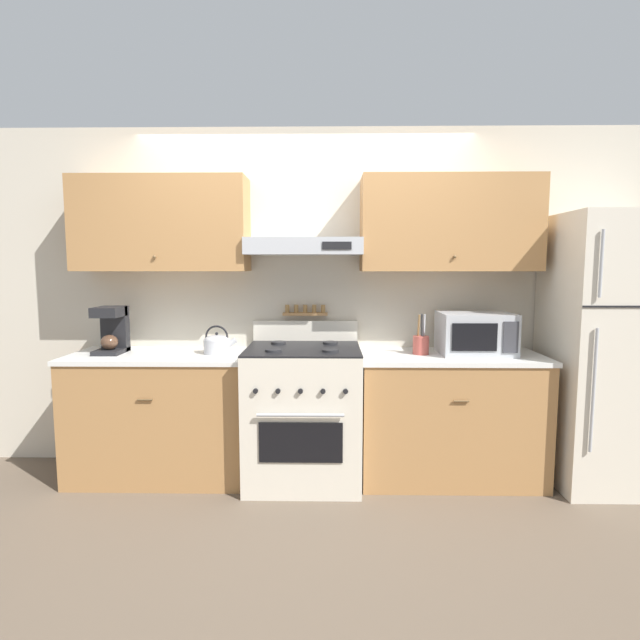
{
  "coord_description": "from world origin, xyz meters",
  "views": [
    {
      "loc": [
        0.18,
        -3.18,
        1.53
      ],
      "look_at": [
        0.12,
        0.26,
        1.15
      ],
      "focal_mm": 28.0,
      "sensor_mm": 36.0,
      "label": 1
    }
  ],
  "objects_px": {
    "stove_range": "(303,413)",
    "coffee_maker": "(112,329)",
    "refrigerator": "(609,351)",
    "utensil_crock": "(421,344)",
    "tea_kettle": "(217,344)",
    "microwave": "(475,333)"
  },
  "relations": [
    {
      "from": "stove_range",
      "to": "coffee_maker",
      "type": "bearing_deg",
      "value": 176.27
    },
    {
      "from": "refrigerator",
      "to": "utensil_crock",
      "type": "xyz_separation_m",
      "value": [
        -1.29,
        0.06,
        0.04
      ]
    },
    {
      "from": "tea_kettle",
      "to": "microwave",
      "type": "bearing_deg",
      "value": 0.56
    },
    {
      "from": "stove_range",
      "to": "tea_kettle",
      "type": "bearing_deg",
      "value": 174.9
    },
    {
      "from": "refrigerator",
      "to": "microwave",
      "type": "relative_size",
      "value": 3.73
    },
    {
      "from": "refrigerator",
      "to": "utensil_crock",
      "type": "height_order",
      "value": "refrigerator"
    },
    {
      "from": "stove_range",
      "to": "utensil_crock",
      "type": "xyz_separation_m",
      "value": [
        0.83,
        0.06,
        0.49
      ]
    },
    {
      "from": "tea_kettle",
      "to": "coffee_maker",
      "type": "relative_size",
      "value": 0.72
    },
    {
      "from": "coffee_maker",
      "to": "utensil_crock",
      "type": "bearing_deg",
      "value": -0.91
    },
    {
      "from": "tea_kettle",
      "to": "microwave",
      "type": "distance_m",
      "value": 1.84
    },
    {
      "from": "stove_range",
      "to": "tea_kettle",
      "type": "height_order",
      "value": "stove_range"
    },
    {
      "from": "tea_kettle",
      "to": "utensil_crock",
      "type": "distance_m",
      "value": 1.45
    },
    {
      "from": "stove_range",
      "to": "microwave",
      "type": "xyz_separation_m",
      "value": [
        1.22,
        0.07,
        0.57
      ]
    },
    {
      "from": "coffee_maker",
      "to": "microwave",
      "type": "distance_m",
      "value": 2.61
    },
    {
      "from": "refrigerator",
      "to": "coffee_maker",
      "type": "relative_size",
      "value": 5.62
    },
    {
      "from": "refrigerator",
      "to": "utensil_crock",
      "type": "distance_m",
      "value": 1.29
    },
    {
      "from": "coffee_maker",
      "to": "microwave",
      "type": "bearing_deg",
      "value": -0.38
    },
    {
      "from": "refrigerator",
      "to": "tea_kettle",
      "type": "bearing_deg",
      "value": 178.72
    },
    {
      "from": "utensil_crock",
      "to": "stove_range",
      "type": "bearing_deg",
      "value": -176.21
    },
    {
      "from": "stove_range",
      "to": "refrigerator",
      "type": "height_order",
      "value": "refrigerator"
    },
    {
      "from": "stove_range",
      "to": "utensil_crock",
      "type": "bearing_deg",
      "value": 3.79
    },
    {
      "from": "stove_range",
      "to": "utensil_crock",
      "type": "relative_size",
      "value": 3.9
    }
  ]
}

